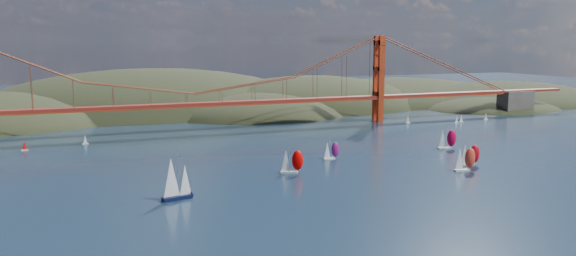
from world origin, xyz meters
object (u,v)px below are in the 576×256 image
at_px(racer_2, 469,154).
at_px(racer_3, 447,139).
at_px(sloop_navy, 175,179).
at_px(racer_rwb, 331,150).
at_px(racer_1, 465,159).
at_px(racer_0, 291,161).

relative_size(racer_2, racer_3, 0.94).
relative_size(sloop_navy, racer_rwb, 1.84).
height_order(sloop_navy, racer_1, sloop_navy).
bearing_deg(racer_1, sloop_navy, -176.02).
relative_size(racer_0, racer_rwb, 1.22).
distance_m(racer_1, racer_3, 47.25).
bearing_deg(racer_rwb, sloop_navy, -150.75).
bearing_deg(racer_rwb, racer_1, -42.96).
bearing_deg(racer_3, racer_0, -156.81).
height_order(racer_1, racer_2, racer_1).
relative_size(racer_0, racer_3, 0.99).
height_order(racer_2, racer_rwb, racer_2).
distance_m(sloop_navy, racer_3, 144.05).
bearing_deg(racer_3, racer_2, -101.54).
xyz_separation_m(racer_1, racer_rwb, (-40.20, 39.93, -0.98)).
bearing_deg(racer_0, racer_2, 6.14).
xyz_separation_m(racer_2, racer_rwb, (-49.00, 32.03, -0.64)).
distance_m(racer_3, racer_rwb, 62.79).
height_order(racer_1, racer_3, racer_1).
relative_size(sloop_navy, racer_0, 1.52).
height_order(sloop_navy, racer_3, sloop_navy).
xyz_separation_m(racer_0, racer_3, (88.82, 19.63, 0.05)).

